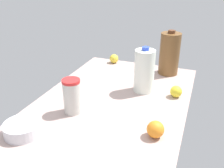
# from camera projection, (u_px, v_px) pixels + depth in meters

# --- Properties ---
(countertop) EXTENTS (1.20, 0.76, 0.03)m
(countertop) POSITION_uv_depth(u_px,v_px,m) (112.00, 104.00, 1.31)
(countertop) COLOR #B19790
(countertop) RESTS_ON ground
(tumbler_cup) EXTENTS (0.09, 0.09, 0.17)m
(tumbler_cup) POSITION_uv_depth(u_px,v_px,m) (72.00, 96.00, 1.17)
(tumbler_cup) COLOR beige
(tumbler_cup) RESTS_ON countertop
(chocolate_milk_jug) EXTENTS (0.13, 0.13, 0.28)m
(chocolate_milk_jug) POSITION_uv_depth(u_px,v_px,m) (169.00, 54.00, 1.59)
(chocolate_milk_jug) COLOR brown
(chocolate_milk_jug) RESTS_ON countertop
(milk_jug) EXTENTS (0.11, 0.11, 0.26)m
(milk_jug) POSITION_uv_depth(u_px,v_px,m) (144.00, 71.00, 1.37)
(milk_jug) COLOR white
(milk_jug) RESTS_ON countertop
(mixing_bowl) EXTENTS (0.16, 0.16, 0.05)m
(mixing_bowl) POSITION_uv_depth(u_px,v_px,m) (23.00, 128.00, 1.04)
(mixing_bowl) COLOR silver
(mixing_bowl) RESTS_ON countertop
(orange_far_back) EXTENTS (0.07, 0.07, 0.07)m
(orange_far_back) POSITION_uv_depth(u_px,v_px,m) (155.00, 129.00, 1.02)
(orange_far_back) COLOR orange
(orange_far_back) RESTS_ON countertop
(lemon_beside_bowl) EXTENTS (0.06, 0.06, 0.06)m
(lemon_beside_bowl) POSITION_uv_depth(u_px,v_px,m) (176.00, 92.00, 1.34)
(lemon_beside_bowl) COLOR yellow
(lemon_beside_bowl) RESTS_ON countertop
(lemon_near_front) EXTENTS (0.06, 0.06, 0.06)m
(lemon_near_front) POSITION_uv_depth(u_px,v_px,m) (114.00, 59.00, 1.81)
(lemon_near_front) COLOR yellow
(lemon_near_front) RESTS_ON countertop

